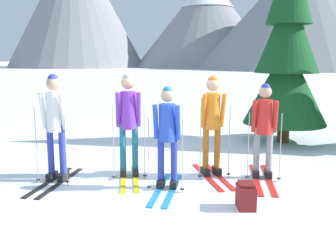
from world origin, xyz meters
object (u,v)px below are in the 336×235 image
at_px(skier_in_blue, 167,133).
at_px(pine_tree_mid, 287,52).
at_px(skier_in_purple, 128,119).
at_px(skier_in_orange, 212,119).
at_px(skier_in_red, 264,126).
at_px(skier_in_white, 55,122).
at_px(backpack_on_snow_front, 246,196).

xyz_separation_m(skier_in_blue, pine_tree_mid, (2.66, 3.67, 1.35)).
bearing_deg(skier_in_purple, skier_in_orange, 8.24).
bearing_deg(skier_in_red, pine_tree_mid, 71.22).
xyz_separation_m(skier_in_white, skier_in_red, (3.60, 0.48, -0.10)).
height_order(skier_in_white, skier_in_red, skier_in_white).
bearing_deg(skier_in_purple, skier_in_white, -164.03).
relative_size(pine_tree_mid, backpack_on_snow_front, 13.09).
bearing_deg(skier_in_purple, pine_tree_mid, 42.49).
distance_m(skier_in_purple, skier_in_orange, 1.49).
xyz_separation_m(skier_in_purple, skier_in_orange, (1.48, 0.21, -0.01)).
relative_size(skier_in_orange, pine_tree_mid, 0.37).
bearing_deg(backpack_on_snow_front, skier_in_blue, 148.53).
height_order(skier_in_orange, pine_tree_mid, pine_tree_mid).
distance_m(skier_in_orange, pine_tree_mid, 3.70).
relative_size(skier_in_white, skier_in_purple, 1.00).
xyz_separation_m(skier_in_blue, skier_in_red, (1.65, 0.69, 0.03)).
bearing_deg(skier_in_red, skier_in_white, -172.35).
relative_size(skier_in_orange, skier_in_red, 1.05).
bearing_deg(skier_in_blue, skier_in_purple, 143.25).
bearing_deg(skier_in_blue, skier_in_white, 173.98).
distance_m(skier_in_blue, skier_in_orange, 1.07).
relative_size(skier_in_blue, pine_tree_mid, 0.34).
xyz_separation_m(skier_in_purple, skier_in_red, (2.39, 0.14, -0.10)).
distance_m(skier_in_white, pine_tree_mid, 5.90).
xyz_separation_m(skier_in_white, skier_in_blue, (1.95, -0.21, -0.13)).
distance_m(skier_in_red, pine_tree_mid, 3.42).
distance_m(skier_in_purple, pine_tree_mid, 4.78).
relative_size(skier_in_red, pine_tree_mid, 0.35).
bearing_deg(pine_tree_mid, backpack_on_snow_front, -108.51).
relative_size(skier_in_white, skier_in_red, 1.07).
xyz_separation_m(skier_in_white, pine_tree_mid, (4.62, 3.47, 1.22)).
bearing_deg(skier_in_blue, backpack_on_snow_front, -31.47).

